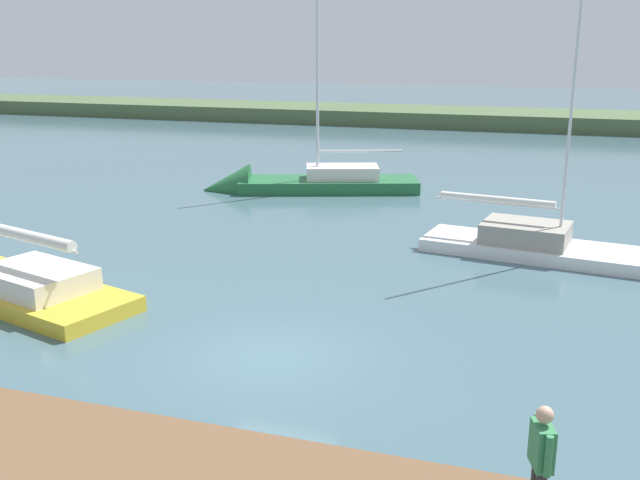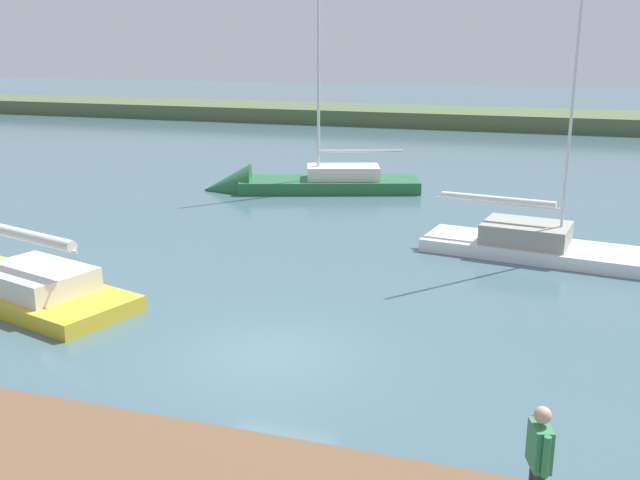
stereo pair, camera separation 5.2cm
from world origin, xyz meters
The scene contains 6 objects.
ground_plane centered at (0.00, 0.00, 0.00)m, with size 200.00×200.00×0.00m, color #42606B.
far_shoreline centered at (0.00, -46.72, 0.00)m, with size 180.00×8.00×2.40m, color #4C603D.
dock_pier centered at (0.00, 5.38, 0.34)m, with size 23.95×2.48×0.68m, color brown.
sailboat_far_left centered at (-7.12, -9.37, 0.14)m, with size 9.41×3.59×11.29m.
sailboat_mid_channel centered at (5.61, -17.07, 0.15)m, with size 10.01×5.40×11.20m.
person_on_dock centered at (-5.67, 5.08, 1.61)m, with size 0.34×0.60×1.62m.
Camera 2 is at (-5.54, 13.48, 6.61)m, focal length 40.62 mm.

